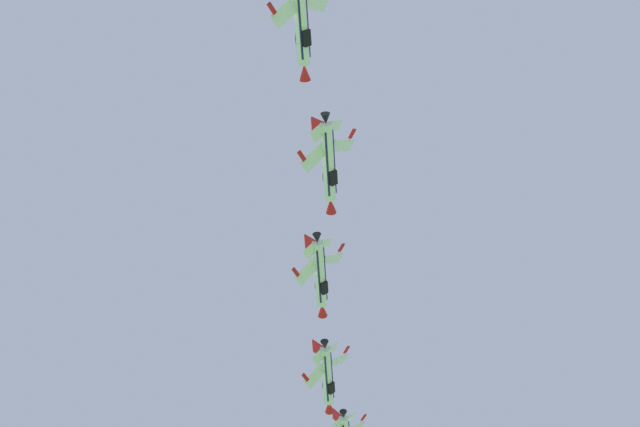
# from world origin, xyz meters

# --- Properties ---
(fighter_jet_left_wing) EXTENTS (9.61, 14.92, 6.92)m
(fighter_jet_left_wing) POSITION_xyz_m (-43.93, 79.16, 103.15)
(fighter_jet_left_wing) COLOR white
(fighter_jet_right_wing) EXTENTS (9.70, 14.92, 6.67)m
(fighter_jet_right_wing) POSITION_xyz_m (-35.28, 61.37, 105.00)
(fighter_jet_right_wing) COLOR white
(fighter_jet_left_outer) EXTENTS (9.70, 14.92, 6.69)m
(fighter_jet_left_outer) POSITION_xyz_m (-23.75, 43.46, 102.46)
(fighter_jet_left_outer) COLOR white
(fighter_jet_right_outer) EXTENTS (9.62, 14.92, 6.89)m
(fighter_jet_right_outer) POSITION_xyz_m (-17.26, 24.48, 104.97)
(fighter_jet_right_outer) COLOR white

